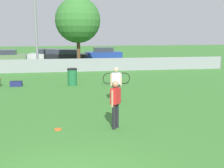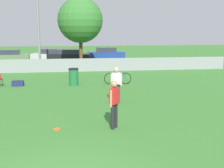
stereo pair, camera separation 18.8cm
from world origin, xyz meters
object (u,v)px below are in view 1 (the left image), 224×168
bicycle_sideline (116,78)px  trash_bin (72,77)px  parked_car_olive (6,56)px  gear_bag_sideline (16,84)px  player_receiver_white (116,82)px  player_thrower_red (115,101)px  parked_car_silver (49,55)px  parked_car_blue (103,54)px  frisbee_disc (58,129)px  light_pole (35,8)px  parked_car_dark (67,56)px  tree_near_pole (78,20)px

bicycle_sideline → trash_bin: size_ratio=1.62×
bicycle_sideline → parked_car_olive: size_ratio=0.41×
trash_bin → parked_car_olive: bearing=115.7°
bicycle_sideline → gear_bag_sideline: 6.24m
player_receiver_white → player_thrower_red: bearing=-94.2°
parked_car_silver → parked_car_blue: 6.36m
parked_car_olive → parked_car_blue: parked_car_blue is taller
player_thrower_red → frisbee_disc: 2.22m
parked_car_olive → parked_car_blue: (10.75, 1.78, 0.01)m
light_pole → bicycle_sideline: light_pole is taller
frisbee_disc → gear_bag_sideline: size_ratio=0.37×
player_thrower_red → parked_car_silver: (-3.66, 23.06, -0.31)m
frisbee_disc → parked_car_olive: 22.96m
light_pole → player_receiver_white: light_pole is taller
trash_bin → player_thrower_red: bearing=-80.7°
bicycle_sideline → parked_car_dark: (-3.14, 13.94, 0.30)m
player_thrower_red → player_receiver_white: same height
parked_car_dark → parked_car_silver: bearing=165.1°
player_receiver_white → trash_bin: size_ratio=1.58×
parked_car_dark → trash_bin: bearing=-78.4°
trash_bin → parked_car_dark: bearing=91.4°
gear_bag_sideline → parked_car_dark: (3.09, 13.68, 0.52)m
tree_near_pole → parked_car_olive: 9.95m
trash_bin → frisbee_disc: bearing=-94.6°
player_thrower_red → parked_car_silver: bearing=46.9°
player_receiver_white → bicycle_sideline: player_receiver_white is taller
parked_car_olive → parked_car_dark: 6.44m
frisbee_disc → trash_bin: size_ratio=0.24×
frisbee_disc → parked_car_dark: 21.98m
tree_near_pole → frisbee_disc: (-1.41, -16.73, -4.30)m
frisbee_disc → parked_car_olive: parked_car_olive is taller
parked_car_blue → trash_bin: bearing=-105.9°
player_receiver_white → parked_car_olive: player_receiver_white is taller
light_pole → parked_car_blue: size_ratio=2.05×
light_pole → player_thrower_red: 16.35m
player_thrower_red → parked_car_olive: (-8.13, 22.28, -0.30)m
tree_near_pole → parked_car_silver: (-3.08, 6.16, -3.64)m
light_pole → parked_car_silver: bearing=86.6°
trash_bin → parked_car_blue: (3.95, 15.86, 0.16)m
player_receiver_white → parked_car_dark: size_ratio=0.35×
bicycle_sideline → parked_car_silver: bearing=112.5°
light_pole → frisbee_disc: bearing=-81.9°
gear_bag_sideline → parked_car_blue: bearing=64.7°
player_thrower_red → trash_bin: bearing=47.1°
light_pole → trash_bin: (2.79, -7.05, -4.68)m
player_thrower_red → parked_car_dark: player_thrower_red is taller
player_thrower_red → parked_car_olive: 23.72m
light_pole → trash_bin: bearing=-68.4°
light_pole → parked_car_olive: light_pole is taller
parked_car_dark → tree_near_pole: bearing=-67.9°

